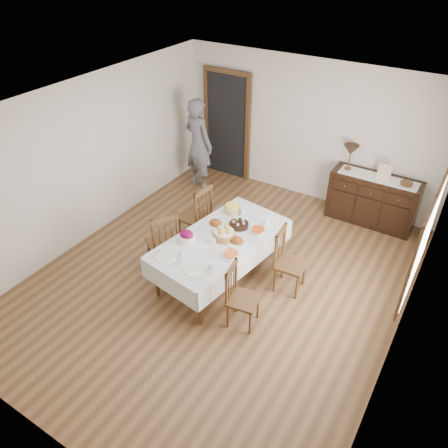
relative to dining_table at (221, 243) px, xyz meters
The scene contains 26 objects.
ground 0.64m from the dining_table, 62.66° to the right, with size 6.00×6.00×0.00m, color brown.
room_shell 1.08m from the dining_table, 107.57° to the left, with size 5.02×6.02×2.65m.
dining_table is the anchor object (origin of this frame).
chair_left_near 0.88m from the dining_table, 160.54° to the right, with size 0.59×0.59×1.04m.
chair_left_far 0.97m from the dining_table, 145.75° to the left, with size 0.48×0.48×1.07m.
chair_right_near 0.96m from the dining_table, 42.48° to the right, with size 0.44×0.44×0.92m.
chair_right_far 0.98m from the dining_table, 18.32° to the left, with size 0.45×0.45×0.99m.
sideboard 3.03m from the dining_table, 61.44° to the left, with size 1.49×0.54×0.89m.
person 2.84m from the dining_table, 130.96° to the left, with size 0.60×0.39×1.93m, color slate.
bread_basket 0.16m from the dining_table, 30.75° to the left, with size 0.32×0.32×0.18m.
egg_basket 0.41m from the dining_table, 79.45° to the left, with size 0.29×0.29×0.11m.
ham_platter_a 0.36m from the dining_table, 135.73° to the left, with size 0.33×0.33×0.11m.
ham_platter_b 0.28m from the dining_table, ahead, with size 0.30×0.30×0.11m.
beet_bowl 0.51m from the dining_table, 140.60° to the right, with size 0.25×0.25×0.17m.
carrot_bowl 0.56m from the dining_table, 44.58° to the left, with size 0.19×0.19×0.08m.
pineapple_bowl 0.72m from the dining_table, 107.81° to the left, with size 0.26×0.26×0.13m.
casserole_dish 0.47m from the dining_table, 40.18° to the right, with size 0.22×0.22×0.08m.
butter_dish 0.20m from the dining_table, 114.67° to the right, with size 0.15×0.11×0.07m.
setting_left 0.80m from the dining_table, 114.20° to the right, with size 0.44×0.31×0.10m.
setting_right 0.77m from the dining_table, 78.73° to the right, with size 0.44×0.31×0.10m.
glass_far_a 0.68m from the dining_table, 92.27° to the left, with size 0.07×0.07×0.11m.
glass_far_b 0.76m from the dining_table, 58.13° to the left, with size 0.07×0.07×0.10m.
runner 3.02m from the dining_table, 60.76° to the left, with size 1.30×0.35×0.01m.
table_lamp 2.88m from the dining_table, 70.77° to the left, with size 0.26×0.26×0.46m.
picture_frame 3.05m from the dining_table, 59.25° to the left, with size 0.22×0.08×0.28m.
deco_bowl 3.26m from the dining_table, 53.74° to the left, with size 0.20×0.20×0.06m.
Camera 1 is at (2.65, -4.16, 4.41)m, focal length 35.00 mm.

